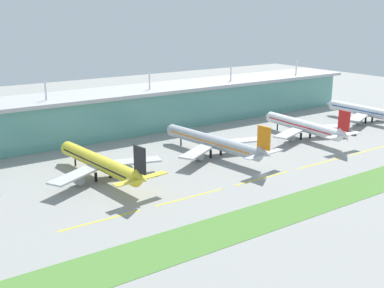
# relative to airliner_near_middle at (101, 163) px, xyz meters

# --- Properties ---
(ground_plane) EXTENTS (600.00, 600.00, 0.00)m
(ground_plane) POSITION_rel_airliner_near_middle_xyz_m (54.83, -32.86, -6.45)
(ground_plane) COLOR gray
(terminal_building) EXTENTS (288.00, 34.00, 31.58)m
(terminal_building) POSITION_rel_airliner_near_middle_xyz_m (54.83, 62.67, 5.05)
(terminal_building) COLOR #5B9E93
(terminal_building) RESTS_ON ground
(airliner_near_middle) EXTENTS (48.49, 62.96, 18.90)m
(airliner_near_middle) POSITION_rel_airliner_near_middle_xyz_m (0.00, 0.00, 0.00)
(airliner_near_middle) COLOR yellow
(airliner_near_middle) RESTS_ON ground
(airliner_center) EXTENTS (48.44, 67.09, 18.90)m
(airliner_center) POSITION_rel_airliner_near_middle_xyz_m (54.45, -0.59, 0.00)
(airliner_center) COLOR #ADB2BC
(airliner_center) RESTS_ON ground
(airliner_far_middle) EXTENTS (48.73, 59.76, 18.90)m
(airliner_far_middle) POSITION_rel_airliner_near_middle_xyz_m (110.78, -2.80, -0.00)
(airliner_far_middle) COLOR white
(airliner_far_middle) RESTS_ON ground
(airliner_farthest) EXTENTS (48.80, 58.78, 18.90)m
(airliner_farthest) POSITION_rel_airliner_near_middle_xyz_m (169.05, 1.37, -0.01)
(airliner_farthest) COLOR white
(airliner_farthest) RESTS_ON ground
(taxiway_stripe_west) EXTENTS (28.00, 0.70, 0.04)m
(taxiway_stripe_west) POSITION_rel_airliner_near_middle_xyz_m (-16.17, -35.44, -6.43)
(taxiway_stripe_west) COLOR yellow
(taxiway_stripe_west) RESTS_ON ground
(taxiway_stripe_mid_west) EXTENTS (28.00, 0.70, 0.04)m
(taxiway_stripe_mid_west) POSITION_rel_airliner_near_middle_xyz_m (17.83, -35.44, -6.43)
(taxiway_stripe_mid_west) COLOR yellow
(taxiway_stripe_mid_west) RESTS_ON ground
(taxiway_stripe_centre) EXTENTS (28.00, 0.70, 0.04)m
(taxiway_stripe_centre) POSITION_rel_airliner_near_middle_xyz_m (51.83, -35.44, -6.43)
(taxiway_stripe_centre) COLOR yellow
(taxiway_stripe_centre) RESTS_ON ground
(taxiway_stripe_mid_east) EXTENTS (28.00, 0.70, 0.04)m
(taxiway_stripe_mid_east) POSITION_rel_airliner_near_middle_xyz_m (85.83, -35.44, -6.43)
(taxiway_stripe_mid_east) COLOR yellow
(taxiway_stripe_mid_east) RESTS_ON ground
(taxiway_stripe_east) EXTENTS (28.00, 0.70, 0.04)m
(taxiway_stripe_east) POSITION_rel_airliner_near_middle_xyz_m (119.83, -35.44, -6.43)
(taxiway_stripe_east) COLOR yellow
(taxiway_stripe_east) RESTS_ON ground
(grass_verge) EXTENTS (300.00, 18.00, 0.10)m
(grass_verge) POSITION_rel_airliner_near_middle_xyz_m (54.83, -62.50, -6.40)
(grass_verge) COLOR #518438
(grass_verge) RESTS_ON ground
(pushback_tug) EXTENTS (4.57, 4.96, 1.85)m
(pushback_tug) POSITION_rel_airliner_near_middle_xyz_m (138.42, -12.32, -5.35)
(pushback_tug) COLOR #333842
(pushback_tug) RESTS_ON ground
(safety_cone_left_wingtip) EXTENTS (0.56, 0.56, 0.70)m
(safety_cone_left_wingtip) POSITION_rel_airliner_near_middle_xyz_m (105.57, -19.08, -6.10)
(safety_cone_left_wingtip) COLOR orange
(safety_cone_left_wingtip) RESTS_ON ground
(safety_cone_nose_front) EXTENTS (0.56, 0.56, 0.70)m
(safety_cone_nose_front) POSITION_rel_airliner_near_middle_xyz_m (125.66, -18.72, -6.10)
(safety_cone_nose_front) COLOR orange
(safety_cone_nose_front) RESTS_ON ground
(safety_cone_right_wingtip) EXTENTS (0.56, 0.56, 0.70)m
(safety_cone_right_wingtip) POSITION_rel_airliner_near_middle_xyz_m (102.36, -18.21, -6.10)
(safety_cone_right_wingtip) COLOR orange
(safety_cone_right_wingtip) RESTS_ON ground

